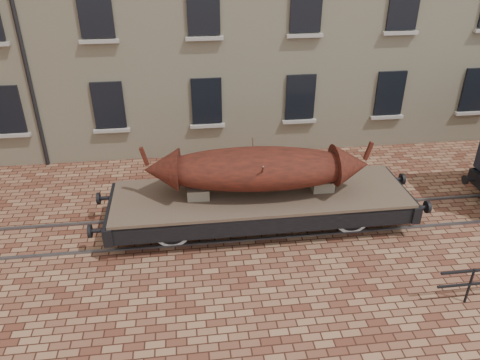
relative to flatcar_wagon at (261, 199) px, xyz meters
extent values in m
plane|color=#582C1F|center=(1.31, 0.00, -0.89)|extent=(90.00, 90.00, 0.00)
cube|color=black|center=(-8.19, 4.96, 1.31)|extent=(1.10, 0.12, 1.70)
cube|color=#9E988E|center=(-8.19, 4.90, 0.36)|extent=(1.30, 0.18, 0.12)
cube|color=black|center=(-4.69, 4.96, 1.31)|extent=(1.10, 0.12, 1.70)
cube|color=#9E988E|center=(-4.69, 4.90, 0.36)|extent=(1.30, 0.18, 0.12)
cube|color=black|center=(-1.19, 4.96, 1.31)|extent=(1.10, 0.12, 1.70)
cube|color=#9E988E|center=(-1.19, 4.90, 0.36)|extent=(1.30, 0.18, 0.12)
cube|color=black|center=(2.31, 4.96, 1.31)|extent=(1.10, 0.12, 1.70)
cube|color=#9E988E|center=(2.31, 4.90, 0.36)|extent=(1.30, 0.18, 0.12)
cube|color=black|center=(5.81, 4.96, 1.31)|extent=(1.10, 0.12, 1.70)
cube|color=#9E988E|center=(5.81, 4.90, 0.36)|extent=(1.30, 0.18, 0.12)
cube|color=black|center=(9.31, 4.96, 1.31)|extent=(1.10, 0.12, 1.70)
cube|color=#9E988E|center=(9.31, 4.90, 0.36)|extent=(1.30, 0.18, 0.12)
cube|color=black|center=(-4.69, 4.96, 4.51)|extent=(1.10, 0.12, 1.70)
cube|color=#9E988E|center=(-4.69, 4.90, 3.56)|extent=(1.30, 0.18, 0.12)
cube|color=black|center=(-1.19, 4.96, 4.51)|extent=(1.10, 0.12, 1.70)
cube|color=#9E988E|center=(-1.19, 4.90, 3.56)|extent=(1.30, 0.18, 0.12)
cube|color=black|center=(2.31, 4.96, 4.51)|extent=(1.10, 0.12, 1.70)
cube|color=#9E988E|center=(2.31, 4.90, 3.56)|extent=(1.30, 0.18, 0.12)
cube|color=black|center=(5.81, 4.96, 4.51)|extent=(1.10, 0.12, 1.70)
cube|color=#9E988E|center=(5.81, 4.90, 3.56)|extent=(1.30, 0.18, 0.12)
cube|color=#59595E|center=(1.31, -0.72, -0.86)|extent=(30.00, 0.08, 0.06)
cube|color=#59595E|center=(1.31, 0.72, -0.86)|extent=(30.00, 0.08, 0.06)
cylinder|color=black|center=(4.31, -3.80, -0.39)|extent=(0.06, 0.06, 1.00)
cube|color=#4B3C2C|center=(0.00, 0.00, 0.16)|extent=(8.39, 2.46, 0.13)
cube|color=black|center=(0.00, -1.14, -0.11)|extent=(8.39, 0.18, 0.50)
cube|color=black|center=(0.00, 1.14, -0.11)|extent=(8.39, 0.18, 0.50)
cube|color=black|center=(-4.19, 0.00, -0.11)|extent=(0.25, 2.57, 0.50)
cylinder|color=black|center=(-4.51, -0.84, -0.11)|extent=(0.39, 0.11, 0.11)
cylinder|color=black|center=(-4.70, -0.84, -0.11)|extent=(0.09, 0.36, 0.36)
cylinder|color=black|center=(-4.51, 0.84, -0.11)|extent=(0.39, 0.11, 0.11)
cylinder|color=black|center=(-4.70, 0.84, -0.11)|extent=(0.09, 0.36, 0.36)
cube|color=black|center=(4.19, 0.00, -0.11)|extent=(0.25, 2.57, 0.50)
cylinder|color=black|center=(4.51, -0.84, -0.11)|extent=(0.39, 0.11, 0.11)
cylinder|color=black|center=(4.70, -0.84, -0.11)|extent=(0.09, 0.36, 0.36)
cylinder|color=black|center=(4.51, 0.84, -0.11)|extent=(0.39, 0.11, 0.11)
cylinder|color=black|center=(4.70, 0.84, -0.11)|extent=(0.09, 0.36, 0.36)
cylinder|color=black|center=(-2.57, 0.00, -0.36)|extent=(0.11, 2.13, 0.11)
cylinder|color=silver|center=(-2.57, -0.72, -0.36)|extent=(1.07, 0.08, 1.07)
cylinder|color=black|center=(-2.57, -0.72, -0.36)|extent=(0.88, 0.11, 0.88)
cube|color=black|center=(-2.57, -0.85, -0.09)|extent=(1.01, 0.09, 0.11)
cylinder|color=silver|center=(-2.57, 0.72, -0.36)|extent=(1.07, 0.08, 1.07)
cylinder|color=black|center=(-2.57, 0.72, -0.36)|extent=(0.88, 0.11, 0.88)
cube|color=black|center=(-2.57, 0.85, -0.09)|extent=(1.01, 0.09, 0.11)
cylinder|color=black|center=(2.57, 0.00, -0.36)|extent=(0.11, 2.13, 0.11)
cylinder|color=silver|center=(2.57, -0.72, -0.36)|extent=(1.07, 0.08, 1.07)
cylinder|color=black|center=(2.57, -0.72, -0.36)|extent=(0.88, 0.11, 0.88)
cube|color=black|center=(2.57, -0.85, -0.09)|extent=(1.01, 0.09, 0.11)
cylinder|color=silver|center=(2.57, 0.72, -0.36)|extent=(1.07, 0.08, 1.07)
cylinder|color=black|center=(2.57, 0.72, -0.36)|extent=(0.88, 0.11, 0.88)
cube|color=black|center=(2.57, 0.85, -0.09)|extent=(1.01, 0.09, 0.11)
cube|color=black|center=(0.00, 0.00, -0.28)|extent=(4.47, 0.07, 0.07)
cube|color=gray|center=(-1.79, 0.00, 0.38)|extent=(0.62, 0.56, 0.31)
cube|color=gray|center=(1.79, 0.00, 0.38)|extent=(0.62, 0.56, 0.31)
ellipsoid|color=#551B10|center=(-0.11, 0.00, 1.02)|extent=(5.70, 2.13, 1.12)
cone|color=#551B10|center=(-2.76, 0.19, 1.06)|extent=(1.04, 1.13, 1.06)
cube|color=#551B10|center=(-3.19, 0.22, 1.48)|extent=(0.23, 0.13, 0.54)
cone|color=#551B10|center=(2.53, -0.19, 1.06)|extent=(1.04, 1.13, 1.06)
cube|color=#551B10|center=(2.96, -0.22, 1.48)|extent=(0.23, 0.13, 0.54)
cylinder|color=#4B352B|center=(-0.11, -0.45, 0.89)|extent=(0.05, 0.95, 1.35)
cylinder|color=#4B352B|center=(-0.11, 0.45, 0.89)|extent=(0.05, 0.95, 1.35)
cylinder|color=black|center=(6.81, 0.75, -0.24)|extent=(0.07, 0.30, 0.30)
camera|label=1|loc=(-2.06, -11.38, 7.04)|focal=35.00mm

